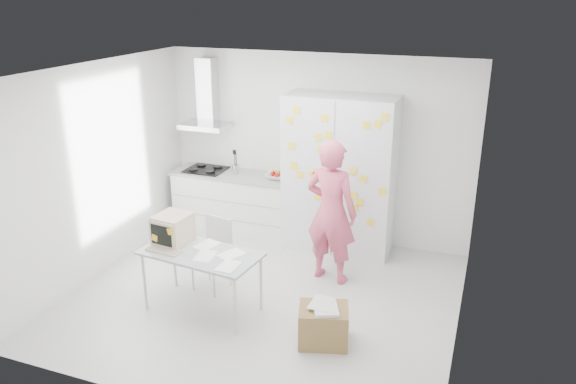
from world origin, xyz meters
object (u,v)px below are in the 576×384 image
(person, at_px, (331,212))
(desk, at_px, (183,239))
(chair, at_px, (214,249))
(cardboard_box, at_px, (323,325))

(person, distance_m, desk, 1.84)
(desk, distance_m, chair, 0.57)
(cardboard_box, bearing_deg, desk, 173.18)
(desk, bearing_deg, person, 45.22)
(chair, xyz_separation_m, cardboard_box, (1.62, -0.67, -0.30))
(person, bearing_deg, cardboard_box, 114.08)
(person, height_order, chair, person)
(desk, bearing_deg, chair, 78.27)
(cardboard_box, bearing_deg, chair, 157.50)
(desk, bearing_deg, cardboard_box, -0.37)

